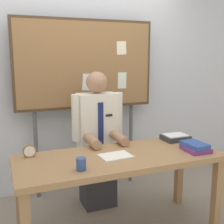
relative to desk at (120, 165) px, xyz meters
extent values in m
cube|color=silver|center=(0.00, 1.18, 0.69)|extent=(6.40, 0.08, 2.70)
cube|color=#9E754C|center=(0.00, 0.00, 0.07)|extent=(1.78, 0.71, 0.05)
cube|color=#9E754C|center=(0.83, -0.29, -0.31)|extent=(0.07, 0.07, 0.70)
cube|color=#9E754C|center=(-0.83, 0.29, -0.31)|extent=(0.07, 0.07, 0.70)
cube|color=#9E754C|center=(0.83, 0.29, -0.31)|extent=(0.07, 0.07, 0.70)
cube|color=#2D2D33|center=(0.00, 0.60, -0.44)|extent=(0.34, 0.30, 0.44)
cube|color=silver|center=(0.00, 0.60, 0.17)|extent=(0.40, 0.22, 0.78)
sphere|color=#A87A5B|center=(0.00, 0.60, 0.68)|extent=(0.22, 0.22, 0.22)
cylinder|color=silver|center=(-0.23, 0.58, 0.33)|extent=(0.09, 0.09, 0.47)
cylinder|color=silver|center=(0.23, 0.58, 0.33)|extent=(0.09, 0.09, 0.47)
cylinder|color=#A87A5B|center=(-0.14, 0.34, 0.14)|extent=(0.09, 0.30, 0.09)
cylinder|color=#A87A5B|center=(0.14, 0.34, 0.14)|extent=(0.09, 0.30, 0.09)
cube|color=navy|center=(0.00, 0.49, 0.23)|extent=(0.06, 0.01, 0.51)
cube|color=black|center=(0.09, 0.49, 0.35)|extent=(0.07, 0.01, 0.02)
cube|color=#4C3823|center=(0.00, 0.98, 0.85)|extent=(1.61, 0.05, 0.99)
cube|color=olive|center=(0.00, 0.96, 0.85)|extent=(1.55, 0.04, 0.93)
cylinder|color=#59595E|center=(-0.59, 1.01, -0.14)|extent=(0.04, 0.04, 1.04)
cylinder|color=#59595E|center=(0.59, 1.01, -0.14)|extent=(0.04, 0.04, 1.04)
cube|color=silver|center=(0.43, 0.94, 0.65)|extent=(0.11, 0.00, 0.19)
cube|color=white|center=(0.00, 0.94, 0.65)|extent=(0.12, 0.00, 0.20)
cube|color=#F4EFCC|center=(0.42, 0.94, 1.03)|extent=(0.12, 0.00, 0.16)
cube|color=#72337F|center=(0.69, -0.15, 0.11)|extent=(0.21, 0.24, 0.04)
cube|color=#2D4C99|center=(0.68, -0.14, 0.15)|extent=(0.18, 0.25, 0.04)
cube|color=white|center=(-0.05, -0.02, 0.10)|extent=(0.28, 0.22, 0.01)
cylinder|color=olive|center=(-0.73, 0.23, 0.15)|extent=(0.11, 0.02, 0.11)
cylinder|color=white|center=(-0.73, 0.22, 0.15)|extent=(0.09, 0.00, 0.09)
cube|color=olive|center=(-0.73, 0.23, 0.10)|extent=(0.08, 0.04, 0.01)
cylinder|color=#334C8C|center=(-0.40, -0.20, 0.14)|extent=(0.08, 0.08, 0.10)
cube|color=#333338|center=(0.71, 0.21, 0.12)|extent=(0.26, 0.20, 0.05)
cube|color=white|center=(0.71, 0.21, 0.15)|extent=(0.22, 0.17, 0.01)
camera|label=1|loc=(-0.95, -2.20, 0.94)|focal=46.41mm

